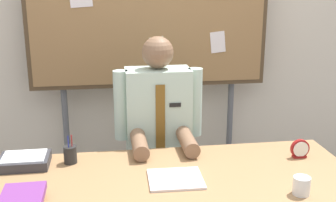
{
  "coord_description": "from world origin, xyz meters",
  "views": [
    {
      "loc": [
        -0.31,
        -1.91,
        1.7
      ],
      "look_at": [
        0.0,
        0.19,
        1.09
      ],
      "focal_mm": 45.54,
      "sensor_mm": 36.0,
      "label": 1
    }
  ],
  "objects_px": {
    "bulletin_board": "(149,22)",
    "open_notebook": "(176,179)",
    "paper_tray": "(24,161)",
    "desk": "(173,193)",
    "book_stack": "(21,202)",
    "coffee_mug": "(301,186)",
    "pen_holder": "(70,154)",
    "desk_clock": "(300,149)",
    "person": "(159,151)"
  },
  "relations": [
    {
      "from": "book_stack",
      "to": "paper_tray",
      "type": "height_order",
      "value": "book_stack"
    },
    {
      "from": "desk",
      "to": "coffee_mug",
      "type": "bearing_deg",
      "value": -23.59
    },
    {
      "from": "pen_holder",
      "to": "desk",
      "type": "bearing_deg",
      "value": -26.99
    },
    {
      "from": "person",
      "to": "book_stack",
      "type": "relative_size",
      "value": 5.21
    },
    {
      "from": "desk",
      "to": "bulletin_board",
      "type": "bearing_deg",
      "value": 89.99
    },
    {
      "from": "person",
      "to": "bulletin_board",
      "type": "xyz_separation_m",
      "value": [
        0.0,
        0.48,
        0.77
      ]
    },
    {
      "from": "book_stack",
      "to": "pen_holder",
      "type": "relative_size",
      "value": 1.64
    },
    {
      "from": "desk",
      "to": "open_notebook",
      "type": "bearing_deg",
      "value": -69.03
    },
    {
      "from": "book_stack",
      "to": "open_notebook",
      "type": "relative_size",
      "value": 0.98
    },
    {
      "from": "desk",
      "to": "open_notebook",
      "type": "distance_m",
      "value": 0.09
    },
    {
      "from": "desk_clock",
      "to": "paper_tray",
      "type": "bearing_deg",
      "value": 175.93
    },
    {
      "from": "person",
      "to": "desk_clock",
      "type": "relative_size",
      "value": 12.95
    },
    {
      "from": "book_stack",
      "to": "pen_holder",
      "type": "height_order",
      "value": "pen_holder"
    },
    {
      "from": "person",
      "to": "paper_tray",
      "type": "height_order",
      "value": "person"
    },
    {
      "from": "bulletin_board",
      "to": "paper_tray",
      "type": "xyz_separation_m",
      "value": [
        -0.76,
        -0.82,
        -0.64
      ]
    },
    {
      "from": "bulletin_board",
      "to": "open_notebook",
      "type": "relative_size",
      "value": 7.14
    },
    {
      "from": "open_notebook",
      "to": "paper_tray",
      "type": "xyz_separation_m",
      "value": [
        -0.77,
        0.28,
        0.02
      ]
    },
    {
      "from": "paper_tray",
      "to": "pen_holder",
      "type": "bearing_deg",
      "value": 0.69
    },
    {
      "from": "desk",
      "to": "pen_holder",
      "type": "distance_m",
      "value": 0.6
    },
    {
      "from": "open_notebook",
      "to": "coffee_mug",
      "type": "xyz_separation_m",
      "value": [
        0.55,
        -0.22,
        0.04
      ]
    },
    {
      "from": "open_notebook",
      "to": "desk_clock",
      "type": "height_order",
      "value": "desk_clock"
    },
    {
      "from": "desk",
      "to": "open_notebook",
      "type": "relative_size",
      "value": 7.04
    },
    {
      "from": "open_notebook",
      "to": "paper_tray",
      "type": "relative_size",
      "value": 1.03
    },
    {
      "from": "bulletin_board",
      "to": "book_stack",
      "type": "xyz_separation_m",
      "value": [
        -0.7,
        -1.28,
        -0.63
      ]
    },
    {
      "from": "bulletin_board",
      "to": "open_notebook",
      "type": "distance_m",
      "value": 1.29
    },
    {
      "from": "bulletin_board",
      "to": "paper_tray",
      "type": "height_order",
      "value": "bulletin_board"
    },
    {
      "from": "person",
      "to": "open_notebook",
      "type": "xyz_separation_m",
      "value": [
        0.01,
        -0.63,
        0.11
      ]
    },
    {
      "from": "book_stack",
      "to": "open_notebook",
      "type": "distance_m",
      "value": 0.73
    },
    {
      "from": "paper_tray",
      "to": "book_stack",
      "type": "bearing_deg",
      "value": -82.1
    },
    {
      "from": "coffee_mug",
      "to": "desk_clock",
      "type": "bearing_deg",
      "value": 66.07
    },
    {
      "from": "coffee_mug",
      "to": "person",
      "type": "bearing_deg",
      "value": 123.32
    },
    {
      "from": "desk",
      "to": "book_stack",
      "type": "relative_size",
      "value": 7.17
    },
    {
      "from": "pen_holder",
      "to": "bulletin_board",
      "type": "bearing_deg",
      "value": 57.59
    },
    {
      "from": "pen_holder",
      "to": "book_stack",
      "type": "bearing_deg",
      "value": -110.91
    },
    {
      "from": "person",
      "to": "pen_holder",
      "type": "relative_size",
      "value": 8.54
    },
    {
      "from": "book_stack",
      "to": "coffee_mug",
      "type": "height_order",
      "value": "coffee_mug"
    },
    {
      "from": "bulletin_board",
      "to": "open_notebook",
      "type": "height_order",
      "value": "bulletin_board"
    },
    {
      "from": "coffee_mug",
      "to": "bulletin_board",
      "type": "bearing_deg",
      "value": 112.79
    },
    {
      "from": "desk_clock",
      "to": "desk",
      "type": "bearing_deg",
      "value": -168.05
    },
    {
      "from": "desk_clock",
      "to": "coffee_mug",
      "type": "xyz_separation_m",
      "value": [
        -0.18,
        -0.4,
        -0.0
      ]
    },
    {
      "from": "bulletin_board",
      "to": "open_notebook",
      "type": "bearing_deg",
      "value": -89.61
    },
    {
      "from": "book_stack",
      "to": "coffee_mug",
      "type": "relative_size",
      "value": 3.08
    },
    {
      "from": "desk",
      "to": "book_stack",
      "type": "xyz_separation_m",
      "value": [
        -0.7,
        -0.2,
        0.11
      ]
    },
    {
      "from": "desk",
      "to": "bulletin_board",
      "type": "distance_m",
      "value": 1.32
    },
    {
      "from": "paper_tray",
      "to": "desk",
      "type": "bearing_deg",
      "value": -19.03
    },
    {
      "from": "book_stack",
      "to": "desk",
      "type": "bearing_deg",
      "value": 15.69
    },
    {
      "from": "open_notebook",
      "to": "person",
      "type": "bearing_deg",
      "value": 90.7
    },
    {
      "from": "open_notebook",
      "to": "pen_holder",
      "type": "height_order",
      "value": "pen_holder"
    },
    {
      "from": "bulletin_board",
      "to": "pen_holder",
      "type": "xyz_separation_m",
      "value": [
        -0.52,
        -0.82,
        -0.62
      ]
    },
    {
      "from": "open_notebook",
      "to": "paper_tray",
      "type": "bearing_deg",
      "value": 159.82
    }
  ]
}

